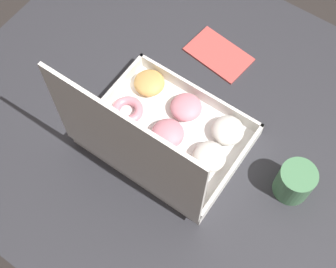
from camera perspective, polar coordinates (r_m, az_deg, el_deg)
The scene contains 5 objects.
ground_plane at distance 1.84m, azimuth 1.25°, elevation -9.77°, with size 8.00×8.00×0.00m, color #2D2826.
dining_table at distance 1.22m, azimuth 1.85°, elevation -0.86°, with size 1.15×0.98×0.75m.
donut_box at distance 1.06m, azimuth -0.54°, elevation -0.20°, with size 0.36×0.28×0.33m.
coffee_mug at distance 1.07m, azimuth 15.30°, elevation -5.47°, with size 0.08×0.08×0.09m.
paper_napkin at distance 1.25m, azimuth 6.19°, elevation 9.62°, with size 0.18×0.12×0.01m.
Camera 1 is at (-0.27, 0.46, 1.76)m, focal length 50.00 mm.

